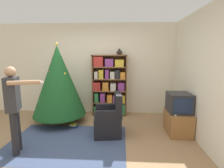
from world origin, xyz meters
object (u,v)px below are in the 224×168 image
Objects in this scene: television at (179,103)px; standing_person at (14,103)px; bookshelf at (109,86)px; armchair at (109,120)px; table_lamp at (119,51)px; christmas_tree at (58,81)px.

standing_person is at bearing -162.52° from television.
armchair is at bearing -85.96° from bookshelf.
television is at bearing 89.97° from standing_person.
bookshelf is 2.56m from standing_person.
television is at bearing 89.90° from armchair.
table_lamp is (-1.32, 1.14, 1.12)m from television.
armchair is 4.60× the size of table_lamp.
christmas_tree is 1.80m from table_lamp.
christmas_tree is 1.32× the size of standing_person.
bookshelf is 1.41m from christmas_tree.
table_lamp is (1.50, 0.68, 0.74)m from christmas_tree.
table_lamp is at bearing 24.30° from christmas_tree.
standing_person is at bearing -70.20° from armchair.
television is 0.56× the size of armchair.
table_lamp reaches higher than standing_person.
christmas_tree is at bearing -123.09° from armchair.
standing_person is 7.63× the size of table_lamp.
christmas_tree is at bearing 152.34° from standing_person.
christmas_tree reaches higher than television.
bookshelf reaches higher than armchair.
armchair is 2.00m from table_lamp.
television is 3.22m from standing_person.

